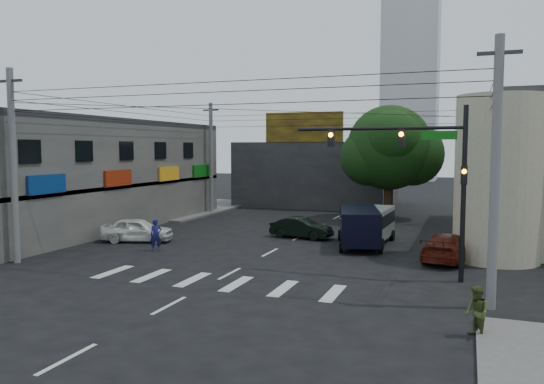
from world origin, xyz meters
The scene contains 20 objects.
ground centered at (0.00, 0.00, 0.00)m, with size 160.00×160.00×0.00m, color black.
sidewalk_far_left centered at (-18.00, 18.00, 0.07)m, with size 16.00×16.00×0.15m, color #514F4C.
building_left centered at (-18.00, 6.00, 3.50)m, with size 14.00×24.00×7.00m, color #484643.
corner_column centered at (11.00, 4.00, 4.00)m, with size 4.00×4.00×8.00m, color gray.
building_far centered at (-4.00, 26.00, 3.00)m, with size 14.00×10.00×6.00m, color #232326.
billboard centered at (-4.00, 21.10, 7.30)m, with size 7.00×0.30×2.60m, color olive.
tower_distant centered at (0.00, 70.00, 22.00)m, with size 9.00×9.00×44.00m, color silver.
street_tree centered at (4.00, 17.00, 5.47)m, with size 6.40×6.40×8.70m.
traffic_gantry centered at (7.82, -1.00, 4.83)m, with size 7.10×0.35×7.20m.
utility_pole_near_left centered at (-10.50, -4.50, 4.60)m, with size 0.32×0.32×9.20m, color #59595B.
utility_pole_near_right centered at (10.50, -4.50, 4.60)m, with size 0.32×0.32×9.20m, color #59595B.
utility_pole_far_left centered at (-10.50, 16.00, 4.60)m, with size 0.32×0.32×9.20m, color #59595B.
utility_pole_far_right centered at (10.50, 16.00, 4.60)m, with size 0.32×0.32×9.20m, color #59595B.
dark_sedan centered at (0.20, 6.92, 0.62)m, with size 3.93×1.82×1.25m, color black.
white_compact centered at (-8.43, 2.33, 0.70)m, with size 4.44×2.89×1.41m, color silver.
maroon_sedan centered at (8.84, 3.10, 0.68)m, with size 2.63×4.92×1.36m, color #4A130A.
silver_minivan centered at (4.47, 6.35, 1.02)m, with size 2.20×4.81×2.03m, color gray, non-canonical shape.
navy_van centered at (4.05, 5.30, 1.06)m, with size 3.25×5.63×2.12m, color black, non-canonical shape.
traffic_officer centered at (-5.86, 0.33, 0.85)m, with size 0.74×0.71×1.70m, color #171951.
pedestrian_olive centered at (10.00, -7.66, 0.76)m, with size 0.87×0.93×1.52m, color #3D4721.
Camera 1 is at (9.66, -23.69, 5.49)m, focal length 35.00 mm.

